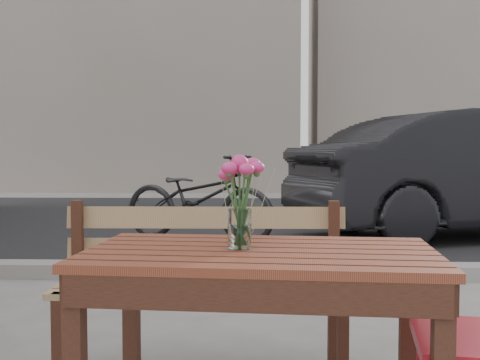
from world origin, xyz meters
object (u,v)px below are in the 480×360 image
(main_vase, at_px, (240,190))
(parked_car, at_px, (478,175))
(main_table, at_px, (260,284))
(bicycle, at_px, (198,198))

(main_vase, bearing_deg, parked_car, 63.03)
(main_vase, relative_size, parked_car, 0.07)
(parked_car, bearing_deg, main_table, 136.87)
(main_vase, xyz_separation_m, bicycle, (-0.64, 4.83, -0.43))
(main_vase, xyz_separation_m, parked_car, (2.76, 5.42, -0.18))
(parked_car, relative_size, bicycle, 2.40)
(main_table, height_order, bicycle, bicycle)
(main_table, bearing_deg, bicycle, 102.88)
(main_table, height_order, parked_car, parked_car)
(main_table, relative_size, main_vase, 3.84)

